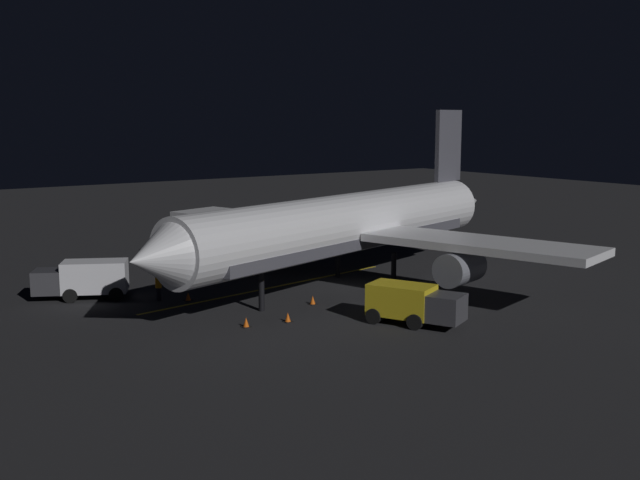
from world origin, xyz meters
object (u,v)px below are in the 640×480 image
traffic_cone_near_left (246,323)px  traffic_cone_near_right (313,300)px  airliner (349,226)px  traffic_cone_under_wing (188,297)px  ground_crew_worker (159,287)px  catering_truck (412,304)px  baggage_truck (86,280)px  traffic_cone_far (288,318)px

traffic_cone_near_left → traffic_cone_near_right: bearing=-69.8°
airliner → traffic_cone_under_wing: 11.99m
ground_crew_worker → traffic_cone_near_left: (-8.67, -1.46, -0.64)m
traffic_cone_near_left → traffic_cone_under_wing: (7.62, -0.08, 0.00)m
airliner → catering_truck: size_ratio=6.39×
airliner → ground_crew_worker: 13.48m
ground_crew_worker → baggage_truck: bearing=48.4°
baggage_truck → traffic_cone_far: bearing=-148.3°
traffic_cone_near_right → traffic_cone_far: (-2.64, 3.54, 0.00)m
ground_crew_worker → traffic_cone_near_left: 8.82m
baggage_truck → traffic_cone_under_wing: baggage_truck is taller
traffic_cone_near_right → baggage_truck: bearing=49.0°
traffic_cone_far → airliner: bearing=-57.2°
ground_crew_worker → traffic_cone_far: size_ratio=3.16×
baggage_truck → ground_crew_worker: size_ratio=3.52×
airliner → traffic_cone_far: bearing=122.8°
catering_truck → traffic_cone_under_wing: bearing=32.3°
airliner → traffic_cone_near_right: 7.08m
airliner → catering_truck: airliner is taller
catering_truck → traffic_cone_near_left: (4.87, 7.97, -0.91)m
airliner → traffic_cone_far: airliner is taller
baggage_truck → traffic_cone_near_right: 14.77m
traffic_cone_near_left → traffic_cone_near_right: size_ratio=1.00×
traffic_cone_far → baggage_truck: bearing=31.7°
catering_truck → traffic_cone_far: catering_truck is taller
ground_crew_worker → traffic_cone_under_wing: (-1.05, -1.55, -0.64)m
ground_crew_worker → traffic_cone_near_left: size_ratio=3.16×
traffic_cone_near_right → catering_truck: bearing=-164.8°
traffic_cone_near_right → ground_crew_worker: bearing=49.3°
traffic_cone_near_left → traffic_cone_near_right: 6.44m
baggage_truck → traffic_cone_far: 14.48m
ground_crew_worker → traffic_cone_under_wing: size_ratio=3.16×
baggage_truck → traffic_cone_near_left: (-11.88, -5.08, -1.01)m
ground_crew_worker → traffic_cone_near_right: bearing=-130.7°
catering_truck → traffic_cone_near_left: 9.39m
traffic_cone_under_wing → traffic_cone_near_right: bearing=-132.2°
ground_crew_worker → traffic_cone_under_wing: bearing=-124.1°
baggage_truck → catering_truck: bearing=-142.1°
ground_crew_worker → traffic_cone_far: bearing=-156.4°
catering_truck → traffic_cone_near_right: bearing=15.2°
baggage_truck → ground_crew_worker: bearing=-131.6°
airliner → ground_crew_worker: airliner is taller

